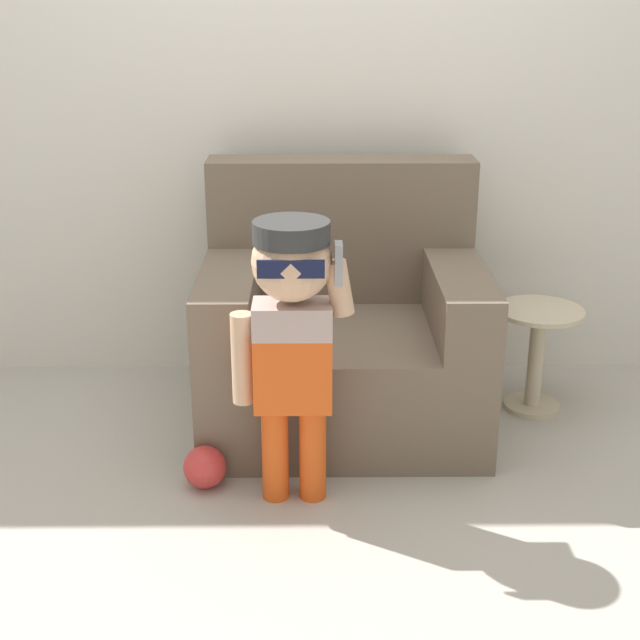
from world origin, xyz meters
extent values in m
plane|color=#ADA89E|center=(0.00, 0.00, 0.00)|extent=(10.00, 10.00, 0.00)
cube|color=silver|center=(0.00, 0.60, 1.30)|extent=(10.00, 0.05, 2.60)
cube|color=#6B5B4C|center=(0.11, 0.03, 0.21)|extent=(1.07, 0.86, 0.42)
cube|color=#6B5B4C|center=(0.11, 0.35, 0.71)|extent=(1.07, 0.20, 0.58)
cube|color=#6B5B4C|center=(-0.33, -0.08, 0.54)|extent=(0.21, 0.66, 0.24)
cube|color=#6B5B4C|center=(0.54, -0.08, 0.54)|extent=(0.21, 0.66, 0.24)
cylinder|color=#E05119|center=(-0.14, -0.53, 0.17)|extent=(0.09, 0.09, 0.34)
cylinder|color=#E05119|center=(-0.01, -0.53, 0.17)|extent=(0.09, 0.09, 0.34)
cube|color=#E05119|center=(-0.08, -0.53, 0.47)|extent=(0.25, 0.14, 0.25)
cube|color=#B29993|center=(-0.08, -0.53, 0.65)|extent=(0.25, 0.14, 0.11)
sphere|color=tan|center=(-0.08, -0.53, 0.84)|extent=(0.25, 0.25, 0.25)
cylinder|color=#2D2D2D|center=(-0.08, -0.53, 0.94)|extent=(0.24, 0.24, 0.07)
cube|color=#2D2D2D|center=(-0.08, -0.41, 0.91)|extent=(0.14, 0.11, 0.01)
cube|color=#0F1433|center=(-0.08, -0.64, 0.85)|extent=(0.20, 0.01, 0.06)
cylinder|color=tan|center=(-0.24, -0.53, 0.51)|extent=(0.07, 0.07, 0.31)
cylinder|color=tan|center=(0.07, -0.53, 0.75)|extent=(0.10, 0.07, 0.18)
cube|color=gray|center=(0.07, -0.55, 0.84)|extent=(0.02, 0.07, 0.13)
cylinder|color=beige|center=(0.90, 0.15, 0.01)|extent=(0.23, 0.23, 0.02)
cylinder|color=beige|center=(0.90, 0.15, 0.21)|extent=(0.06, 0.06, 0.42)
cylinder|color=beige|center=(0.90, 0.15, 0.43)|extent=(0.35, 0.35, 0.02)
sphere|color=#D13838|center=(-0.39, -0.46, 0.07)|extent=(0.15, 0.15, 0.15)
camera|label=1|loc=(-0.01, -3.17, 1.65)|focal=50.00mm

